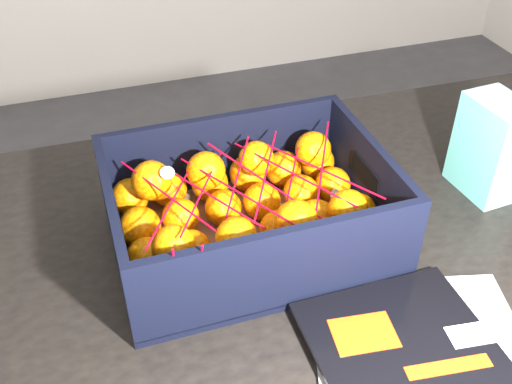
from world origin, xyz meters
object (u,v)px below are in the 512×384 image
object	(u,v)px
table	(325,300)
produce_crate	(249,218)
magazine_stack	(427,375)
retail_carton	(491,147)

from	to	relation	value
table	produce_crate	size ratio (longest dim) A/B	3.23
magazine_stack	retail_carton	world-z (taller)	retail_carton
produce_crate	retail_carton	bearing A→B (deg)	0.32
produce_crate	retail_carton	world-z (taller)	retail_carton
magazine_stack	table	bearing A→B (deg)	94.46
table	magazine_stack	world-z (taller)	magazine_stack
magazine_stack	produce_crate	distance (m)	0.31
table	produce_crate	world-z (taller)	produce_crate
produce_crate	table	bearing A→B (deg)	-31.12
magazine_stack	retail_carton	distance (m)	0.40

